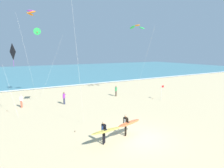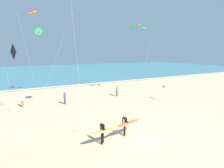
# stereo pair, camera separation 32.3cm
# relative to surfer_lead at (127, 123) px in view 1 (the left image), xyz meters

# --- Properties ---
(ground_plane) EXTENTS (160.00, 160.00, 0.00)m
(ground_plane) POSITION_rel_surfer_lead_xyz_m (0.65, -0.84, -1.05)
(ground_plane) COLOR #CCB789
(ocean_water) EXTENTS (160.00, 60.00, 0.08)m
(ocean_water) POSITION_rel_surfer_lead_xyz_m (0.65, 53.70, -1.01)
(ocean_water) COLOR teal
(ocean_water) RESTS_ON ground
(shoreline_foam) EXTENTS (160.00, 0.93, 0.01)m
(shoreline_foam) POSITION_rel_surfer_lead_xyz_m (0.65, 24.00, -0.97)
(shoreline_foam) COLOR white
(shoreline_foam) RESTS_ON ocean_water
(surfer_lead) EXTENTS (2.38, 1.15, 1.71)m
(surfer_lead) POSITION_rel_surfer_lead_xyz_m (0.00, 0.00, 0.00)
(surfer_lead) COLOR black
(surfer_lead) RESTS_ON ground
(surfer_trailing) EXTENTS (2.47, 0.98, 1.71)m
(surfer_trailing) POSITION_rel_surfer_lead_xyz_m (-2.18, -0.39, -0.00)
(surfer_trailing) COLOR black
(surfer_trailing) RESTS_ON ground
(kite_arc_violet_near) EXTENTS (2.33, 2.07, 11.92)m
(kite_arc_violet_near) POSITION_rel_surfer_lead_xyz_m (-4.50, 15.79, 10.55)
(kite_arc_violet_near) COLOR orange
(kite_arc_violet_near) RESTS_ON ground
(kite_arc_amber_mid) EXTENTS (2.34, 4.40, 10.60)m
(kite_arc_amber_mid) POSITION_rel_surfer_lead_xyz_m (9.70, 11.87, 9.20)
(kite_arc_amber_mid) COLOR green
(kite_arc_amber_mid) RESTS_ON ground
(kite_delta_emerald_far) EXTENTS (4.09, 0.38, 9.89)m
(kite_delta_emerald_far) POSITION_rel_surfer_lead_xyz_m (-3.70, 16.94, 8.28)
(kite_delta_emerald_far) COLOR green
(kite_delta_emerald_far) RESTS_ON ground
(kite_diamond_charcoal_low) EXTENTS (1.24, 3.92, 7.40)m
(kite_diamond_charcoal_low) POSITION_rel_surfer_lead_xyz_m (-7.28, 8.79, 5.43)
(kite_diamond_charcoal_low) COLOR black
(kite_diamond_charcoal_low) RESTS_ON ground
(bystander_purple_top) EXTENTS (0.36, 0.40, 1.59)m
(bystander_purple_top) POSITION_rel_surfer_lead_xyz_m (-1.83, 11.56, -0.24)
(bystander_purple_top) COLOR #2D334C
(bystander_purple_top) RESTS_ON ground
(bystander_green_top) EXTENTS (0.42, 0.33, 1.59)m
(bystander_green_top) POSITION_rel_surfer_lead_xyz_m (6.18, 12.13, -0.24)
(bystander_green_top) COLOR #4C3D2D
(bystander_green_top) RESTS_ON ground
(bystander_white_top) EXTENTS (0.38, 0.38, 1.59)m
(bystander_white_top) POSITION_rel_surfer_lead_xyz_m (-6.67, 12.64, -0.24)
(bystander_white_top) COLOR #D8593F
(bystander_white_top) RESTS_ON ground
(lifeguard_flag) EXTENTS (0.45, 0.05, 2.10)m
(lifeguard_flag) POSITION_rel_surfer_lead_xyz_m (10.45, 7.05, 0.22)
(lifeguard_flag) COLOR silver
(lifeguard_flag) RESTS_ON ground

